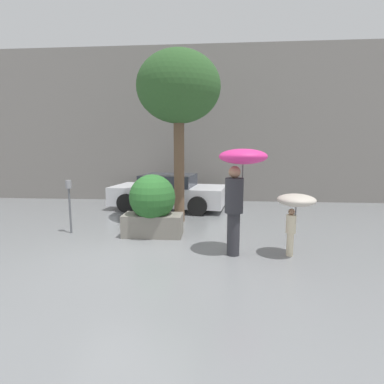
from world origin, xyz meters
name	(u,v)px	position (x,y,z in m)	size (l,w,h in m)	color
ground_plane	(130,255)	(0.00, 0.00, 0.00)	(40.00, 40.00, 0.00)	slate
building_facade	(174,125)	(0.00, 6.50, 3.00)	(18.00, 0.30, 6.00)	gray
planter_box	(153,205)	(0.17, 1.37, 0.76)	(1.41, 1.10, 1.50)	gray
person_adult	(240,176)	(2.13, 0.22, 1.58)	(0.92, 0.92, 2.10)	#2D2D33
person_child	(295,205)	(3.20, 0.19, 1.03)	(0.72, 0.72, 1.24)	beige
parked_car_near	(169,192)	(0.05, 4.68, 0.57)	(4.08, 2.39, 1.20)	silver
street_tree	(179,89)	(0.63, 2.88, 3.70)	(2.30, 2.30, 4.74)	brown
parking_meter	(69,196)	(-1.92, 1.43, 0.95)	(0.14, 0.14, 1.33)	#595B60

